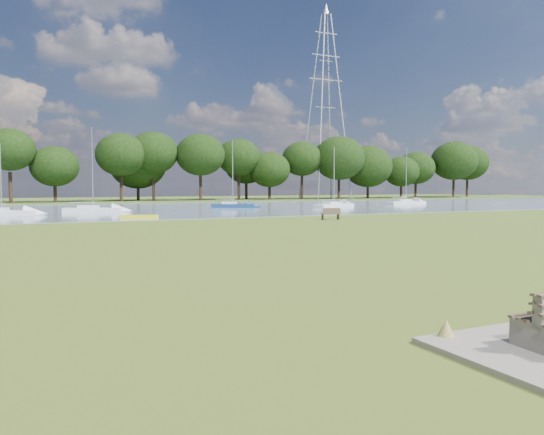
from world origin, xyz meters
name	(u,v)px	position (x,y,z in m)	size (l,w,h in m)	color
ground	(248,254)	(0.00, 0.00, 0.00)	(220.00, 220.00, 0.00)	olive
river	(102,210)	(0.00, 42.00, 0.00)	(220.00, 40.00, 0.10)	gray
far_bank	(76,202)	(0.00, 72.00, 0.00)	(220.00, 20.00, 0.40)	#4C6626
riverbank_bench	(331,214)	(14.35, 16.82, 0.48)	(1.60, 0.75, 0.95)	brown
kayak	(140,217)	(0.54, 24.00, 0.20)	(3.00, 0.70, 0.30)	yellow
pylon	(326,80)	(45.94, 70.00, 23.21)	(7.43, 5.21, 37.62)	#A1A3A7
tree_line	(132,160)	(8.34, 68.00, 6.95)	(159.55, 9.71, 11.75)	black
sailboat_0	(334,204)	(26.96, 36.56, 0.46)	(6.31, 3.61, 7.49)	silver
sailboat_2	(405,201)	(41.71, 40.77, 0.48)	(6.38, 2.27, 8.21)	silver
sailboat_3	(92,208)	(-1.70, 36.18, 0.49)	(5.90, 2.96, 8.48)	silver
sailboat_5	(232,204)	(14.90, 40.21, 0.52)	(5.32, 3.36, 8.14)	navy
sailboat_6	(1,211)	(-9.83, 33.53, 0.47)	(5.90, 2.61, 6.44)	silver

